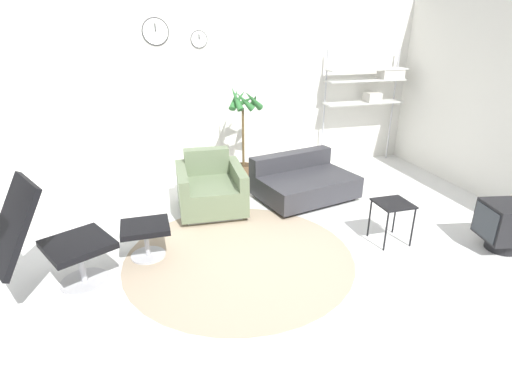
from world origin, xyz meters
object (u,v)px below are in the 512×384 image
Objects in this scene: couch_low at (303,183)px; crt_television at (507,225)px; side_table at (393,208)px; shelf_unit at (373,85)px; ottoman at (146,233)px; potted_plant at (244,135)px; armchair_red at (211,190)px; lounge_chair at (30,227)px.

couch_low is 2.56× the size of crt_television.
shelf_unit is (1.22, 2.61, 0.94)m from side_table.
potted_plant reaches higher than ottoman.
ottoman is 2.43m from potted_plant.
shelf_unit reaches higher than couch_low.
side_table is 2.53m from potted_plant.
armchair_red reaches higher than side_table.
crt_television is (1.08, -0.50, -0.12)m from side_table.
ottoman is 2.41m from couch_low.
lounge_chair reaches higher than crt_television.
crt_television is 0.39× the size of potted_plant.
potted_plant reaches higher than couch_low.
armchair_red reaches higher than ottoman.
lounge_chair is at bearing 42.40° from armchair_red.
lounge_chair is at bearing -179.24° from side_table.
shelf_unit is (3.00, 1.20, 1.08)m from armchair_red.
side_table is at bearing -115.02° from shelf_unit.
armchair_red is 3.41m from shelf_unit.
potted_plant is (-0.65, 0.80, 0.54)m from couch_low.
lounge_chair reaches higher than side_table.
side_table is at bearing 94.38° from couch_low.
couch_low is 0.77× the size of shelf_unit.
potted_plant reaches higher than side_table.
armchair_red is 1.18m from potted_plant.
ottoman is at bearing 51.85° from armchair_red.
couch_low is 1.00× the size of potted_plant.
potted_plant is 0.77× the size of shelf_unit.
shelf_unit is at bearing 64.98° from side_table.
armchair_red reaches higher than crt_television.
potted_plant is at bearing 116.15° from side_table.
lounge_chair is at bearing -150.84° from shelf_unit.
crt_television is at bearing -51.47° from potted_plant.
armchair_red is at bearing -11.35° from couch_low.
couch_low is at bearing 49.81° from crt_television.
shelf_unit is (3.85, 2.19, 1.07)m from ottoman.
side_table is 0.25× the size of shelf_unit.
lounge_chair is 0.82× the size of potted_plant.
shelf_unit is (1.67, 1.16, 1.14)m from couch_low.
lounge_chair is at bearing -152.58° from ottoman.
potted_plant is (0.68, 0.84, 0.47)m from armchair_red.
lounge_chair is 3.46m from couch_low.
armchair_red is at bearing 67.84° from crt_television.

